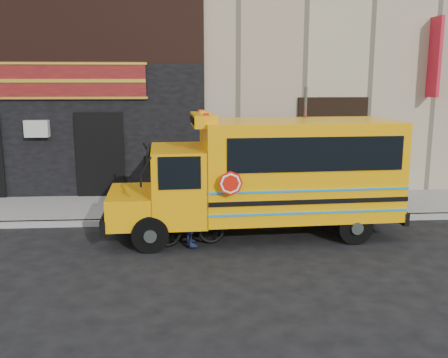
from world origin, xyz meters
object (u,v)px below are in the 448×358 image
at_px(sign_pole, 304,150).
at_px(bicycle, 190,224).
at_px(cyclist, 191,207).
at_px(school_bus, 270,173).

height_order(sign_pole, bicycle, sign_pole).
height_order(bicycle, cyclist, cyclist).
bearing_deg(sign_pole, cyclist, -148.65).
height_order(sign_pole, cyclist, sign_pole).
bearing_deg(bicycle, sign_pole, -69.89).
xyz_separation_m(bicycle, cyclist, (0.02, -0.08, 0.43)).
distance_m(sign_pole, cyclist, 3.57).
relative_size(school_bus, cyclist, 3.80).
bearing_deg(cyclist, school_bus, -80.30).
bearing_deg(sign_pole, bicycle, -150.02).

